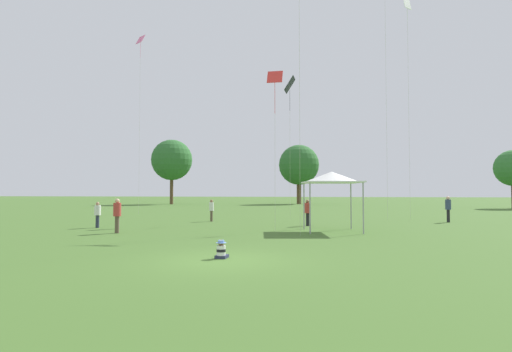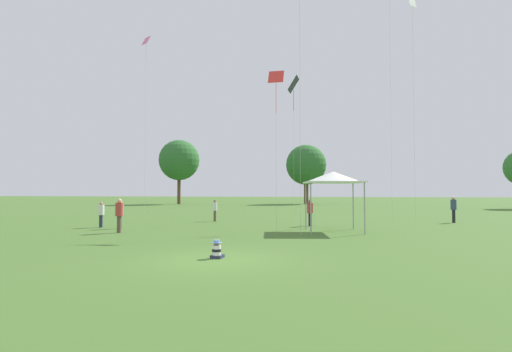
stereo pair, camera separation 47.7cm
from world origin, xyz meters
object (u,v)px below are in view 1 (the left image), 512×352
person_standing_2 (117,213)px  person_standing_5 (211,208)px  person_standing_0 (308,210)px  person_standing_3 (98,213)px  seated_toddler (221,250)px  kite_1 (275,83)px  distant_tree_0 (299,165)px  distant_tree_1 (172,160)px  person_standing_4 (448,207)px  kite_4 (407,17)px  kite_0 (140,48)px  kite_5 (290,87)px  person_standing_1 (118,212)px  canopy_tent (332,178)px

person_standing_2 → person_standing_5: bearing=-96.3°
person_standing_0 → person_standing_2: bearing=-123.4°
person_standing_3 → seated_toddler: bearing=-1.4°
kite_1 → distant_tree_0: distant_tree_0 is taller
person_standing_5 → distant_tree_0: size_ratio=0.15×
distant_tree_1 → distant_tree_0: bearing=13.2°
person_standing_4 → kite_4: kite_4 is taller
person_standing_3 → kite_1: size_ratio=0.17×
kite_0 → kite_1: size_ratio=1.96×
person_standing_0 → kite_5: size_ratio=0.15×
person_standing_4 → person_standing_3: bearing=-175.2°
seated_toddler → person_standing_1: 12.50m
seated_toddler → person_standing_1: bearing=137.4°
person_standing_2 → kite_5: bearing=-114.5°
person_standing_5 → kite_5: 11.38m
kite_0 → distant_tree_0: size_ratio=1.69×
person_standing_2 → distant_tree_0: bearing=-86.8°
person_standing_2 → distant_tree_0: size_ratio=0.17×
person_standing_4 → kite_0: kite_0 is taller
seated_toddler → person_standing_1: (-8.63, 9.02, 0.72)m
person_standing_0 → person_standing_5: bearing=-175.9°
person_standing_1 → person_standing_5: bearing=-37.0°
seated_toddler → person_standing_1: size_ratio=0.37×
person_standing_0 → canopy_tent: 4.06m
kite_1 → canopy_tent: bearing=55.3°
person_standing_1 → person_standing_5: size_ratio=1.03×
person_standing_4 → kite_5: size_ratio=0.16×
person_standing_0 → seated_toddler: bearing=-75.6°
kite_4 → person_standing_1: bearing=-150.2°
seated_toddler → kite_5: kite_5 is taller
person_standing_3 → canopy_tent: bearing=42.1°
kite_4 → distant_tree_0: kite_4 is taller
person_standing_1 → person_standing_4: bearing=-74.2°
canopy_tent → kite_5: bearing=109.0°
kite_1 → person_standing_3: bearing=-135.5°
person_standing_5 → distant_tree_1: distant_tree_1 is taller
person_standing_2 → kite_4: size_ratio=0.10×
kite_0 → kite_5: size_ratio=1.57×
person_standing_0 → kite_1: size_ratio=0.19×
kite_1 → person_standing_4: bearing=82.5°
person_standing_1 → person_standing_3: (-1.56, 0.44, -0.07)m
person_standing_0 → kite_0: kite_0 is taller
kite_4 → distant_tree_0: bearing=106.1°
seated_toddler → person_standing_4: bearing=59.0°
person_standing_1 → kite_4: 26.09m
person_standing_4 → canopy_tent: size_ratio=0.53×
seated_toddler → person_standing_0: size_ratio=0.36×
person_standing_4 → distant_tree_0: distant_tree_0 is taller
kite_1 → distant_tree_0: size_ratio=0.86×
canopy_tent → person_standing_3: bearing=-179.3°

